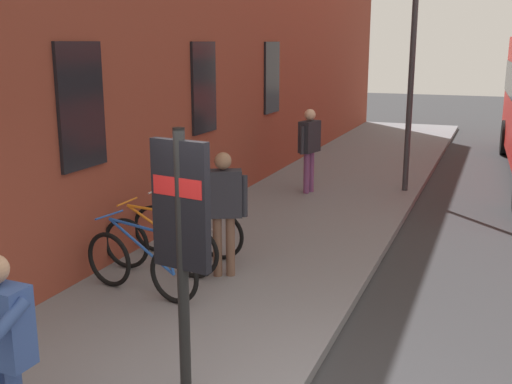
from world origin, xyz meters
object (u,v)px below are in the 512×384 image
bicycle_far_end (160,246)px  pedestrian_crossing_street (223,202)px  bicycle_end_of_row (188,230)px  street_lamp (414,32)px  bicycle_mid_rack (141,265)px  pedestrian_near_bus (309,142)px  transit_info_sign (181,223)px

bicycle_far_end → pedestrian_crossing_street: (0.24, -0.84, 0.64)m
bicycle_end_of_row → street_lamp: street_lamp is taller
bicycle_end_of_row → street_lamp: 6.56m
bicycle_far_end → street_lamp: (6.19, -2.36, 2.87)m
pedestrian_crossing_street → street_lamp: bearing=-14.3°
bicycle_mid_rack → pedestrian_near_bus: size_ratio=1.01×
bicycle_far_end → transit_info_sign: size_ratio=0.74×
bicycle_far_end → bicycle_end_of_row: same height
bicycle_mid_rack → pedestrian_crossing_street: (0.97, -0.69, 0.64)m
bicycle_far_end → bicycle_mid_rack: bearing=-168.1°
bicycle_mid_rack → bicycle_far_end: 0.75m
transit_info_sign → pedestrian_crossing_street: (2.79, 0.90, -0.57)m
bicycle_end_of_row → bicycle_far_end: bearing=179.2°
bicycle_mid_rack → bicycle_far_end: size_ratio=0.99×
bicycle_end_of_row → bicycle_mid_rack: bearing=-174.6°
bicycle_end_of_row → transit_info_sign: bearing=-152.6°
street_lamp → bicycle_far_end: bearing=159.1°
bicycle_end_of_row → transit_info_sign: size_ratio=0.74×
bicycle_end_of_row → pedestrian_near_bus: bearing=-6.3°
bicycle_far_end → transit_info_sign: transit_info_sign is taller
pedestrian_crossing_street → street_lamp: size_ratio=0.30×
transit_info_sign → pedestrian_crossing_street: transit_info_sign is taller
street_lamp → bicycle_end_of_row: bearing=156.5°
bicycle_mid_rack → transit_info_sign: transit_info_sign is taller
bicycle_mid_rack → bicycle_end_of_row: (1.51, 0.14, 0.00)m
pedestrian_near_bus → bicycle_end_of_row: bearing=173.7°
bicycle_end_of_row → pedestrian_crossing_street: 1.18m
bicycle_mid_rack → bicycle_end_of_row: size_ratio=0.99×
pedestrian_near_bus → street_lamp: 3.02m
pedestrian_crossing_street → street_lamp: (5.95, -1.52, 2.23)m
pedestrian_near_bus → street_lamp: (0.94, -1.86, 2.20)m
bicycle_end_of_row → transit_info_sign: 3.94m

